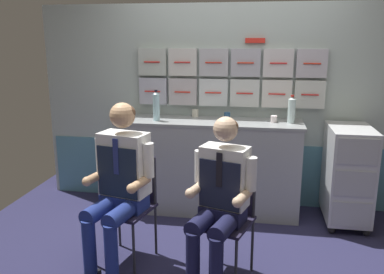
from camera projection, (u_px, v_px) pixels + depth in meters
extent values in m
cube|color=#252443|center=(217.00, 267.00, 3.30)|extent=(4.80, 4.80, 0.04)
cube|color=#ABBBB5|center=(232.00, 107.00, 4.36)|extent=(4.20, 0.06, 2.15)
cube|color=teal|center=(231.00, 173.00, 4.50)|extent=(4.12, 0.01, 0.68)
cube|color=#A9A9BC|center=(153.00, 91.00, 4.40)|extent=(0.30, 0.06, 0.29)
cylinder|color=red|center=(152.00, 91.00, 4.37)|extent=(0.17, 0.01, 0.01)
cube|color=#B3ACB2|center=(183.00, 92.00, 4.35)|extent=(0.30, 0.06, 0.29)
cylinder|color=red|center=(182.00, 92.00, 4.31)|extent=(0.17, 0.01, 0.01)
cube|color=silver|center=(214.00, 92.00, 4.30)|extent=(0.30, 0.06, 0.29)
cylinder|color=red|center=(213.00, 93.00, 4.26)|extent=(0.17, 0.01, 0.01)
cube|color=silver|center=(245.00, 93.00, 4.25)|extent=(0.30, 0.06, 0.29)
cylinder|color=red|center=(245.00, 93.00, 4.21)|extent=(0.17, 0.01, 0.01)
cube|color=silver|center=(277.00, 94.00, 4.19)|extent=(0.30, 0.06, 0.29)
cylinder|color=red|center=(277.00, 94.00, 4.16)|extent=(0.17, 0.01, 0.01)
cube|color=silver|center=(310.00, 94.00, 4.14)|extent=(0.30, 0.06, 0.29)
cylinder|color=red|center=(310.00, 95.00, 4.10)|extent=(0.17, 0.01, 0.01)
cube|color=#B3BCB5|center=(153.00, 62.00, 4.33)|extent=(0.30, 0.06, 0.29)
cylinder|color=red|center=(152.00, 62.00, 4.29)|extent=(0.17, 0.01, 0.01)
cube|color=silver|center=(183.00, 62.00, 4.28)|extent=(0.30, 0.06, 0.29)
cylinder|color=red|center=(182.00, 62.00, 4.24)|extent=(0.17, 0.01, 0.01)
cube|color=#AFAFB6|center=(214.00, 62.00, 4.22)|extent=(0.30, 0.06, 0.29)
cylinder|color=red|center=(214.00, 63.00, 4.19)|extent=(0.17, 0.01, 0.01)
cube|color=#AAA9B5|center=(246.00, 63.00, 4.17)|extent=(0.30, 0.06, 0.29)
cylinder|color=red|center=(246.00, 63.00, 4.14)|extent=(0.17, 0.01, 0.01)
cube|color=silver|center=(278.00, 63.00, 4.12)|extent=(0.30, 0.06, 0.29)
cylinder|color=red|center=(278.00, 63.00, 4.08)|extent=(0.17, 0.01, 0.01)
cube|color=#B8B3BD|center=(312.00, 63.00, 4.07)|extent=(0.30, 0.06, 0.29)
cylinder|color=red|center=(312.00, 64.00, 4.03)|extent=(0.17, 0.01, 0.01)
cube|color=red|center=(255.00, 40.00, 4.12)|extent=(0.20, 0.02, 0.05)
cube|color=#9A9EA0|center=(209.00, 167.00, 4.26)|extent=(1.86, 0.52, 0.95)
cube|color=gray|center=(209.00, 122.00, 4.15)|extent=(1.89, 0.53, 0.03)
sphere|color=black|center=(332.00, 230.00, 3.82)|extent=(0.07, 0.07, 0.07)
sphere|color=black|center=(366.00, 232.00, 3.77)|extent=(0.07, 0.07, 0.07)
sphere|color=black|center=(323.00, 207.00, 4.35)|extent=(0.07, 0.07, 0.07)
sphere|color=black|center=(353.00, 208.00, 4.30)|extent=(0.07, 0.07, 0.07)
cube|color=#BCBEBF|center=(347.00, 173.00, 3.94)|extent=(0.40, 0.64, 0.90)
cube|color=#A7AAAB|center=(352.00, 215.00, 3.70)|extent=(0.35, 0.01, 0.24)
cube|color=#A7AAAB|center=(355.00, 184.00, 3.63)|extent=(0.35, 0.01, 0.24)
cube|color=#A7AAAB|center=(358.00, 152.00, 3.56)|extent=(0.35, 0.01, 0.24)
cylinder|color=#28282D|center=(359.00, 137.00, 3.55)|extent=(0.32, 0.02, 0.02)
cylinder|color=#2D2D33|center=(95.00, 241.00, 3.22)|extent=(0.02, 0.02, 0.44)
cylinder|color=#2D2D33|center=(134.00, 250.00, 3.09)|extent=(0.02, 0.02, 0.44)
cylinder|color=#2D2D33|center=(119.00, 223.00, 3.55)|extent=(0.02, 0.02, 0.44)
cylinder|color=#2D2D33|center=(156.00, 230.00, 3.41)|extent=(0.02, 0.02, 0.44)
cube|color=#201C33|center=(125.00, 209.00, 3.26)|extent=(0.48, 0.48, 0.02)
cube|color=#201C33|center=(136.00, 177.00, 3.38)|extent=(0.36, 0.11, 0.40)
cylinder|color=#2D2D33|center=(117.00, 175.00, 3.44)|extent=(0.02, 0.02, 0.40)
cylinder|color=#2D2D33|center=(155.00, 181.00, 3.31)|extent=(0.02, 0.02, 0.40)
cylinder|color=navy|center=(89.00, 247.00, 3.02)|extent=(0.10, 0.10, 0.43)
cylinder|color=navy|center=(111.00, 252.00, 2.95)|extent=(0.10, 0.10, 0.43)
cylinder|color=navy|center=(102.00, 209.00, 3.13)|extent=(0.22, 0.41, 0.13)
cylinder|color=navy|center=(123.00, 213.00, 3.05)|extent=(0.22, 0.41, 0.13)
cube|color=navy|center=(125.00, 201.00, 3.25)|extent=(0.39, 0.28, 0.12)
cube|color=white|center=(124.00, 164.00, 3.19)|extent=(0.41, 0.29, 0.50)
cube|color=#1A253A|center=(117.00, 173.00, 3.10)|extent=(0.34, 0.09, 0.40)
cube|color=navy|center=(116.00, 157.00, 3.07)|extent=(0.04, 0.02, 0.28)
cylinder|color=white|center=(101.00, 154.00, 3.26)|extent=(0.08, 0.08, 0.27)
cylinder|color=tan|center=(96.00, 177.00, 3.19)|extent=(0.12, 0.26, 0.07)
sphere|color=tan|center=(87.00, 181.00, 3.09)|extent=(0.08, 0.08, 0.08)
cylinder|color=white|center=(148.00, 160.00, 3.10)|extent=(0.08, 0.08, 0.27)
cylinder|color=tan|center=(139.00, 184.00, 3.04)|extent=(0.12, 0.26, 0.07)
sphere|color=tan|center=(132.00, 189.00, 2.94)|extent=(0.08, 0.08, 0.08)
sphere|color=tan|center=(122.00, 115.00, 3.10)|extent=(0.20, 0.20, 0.20)
ellipsoid|color=brown|center=(123.00, 113.00, 3.11)|extent=(0.23, 0.22, 0.14)
cylinder|color=#2D2D33|center=(190.00, 256.00, 3.01)|extent=(0.02, 0.02, 0.44)
cylinder|color=#2D2D33|center=(236.00, 268.00, 2.85)|extent=(0.02, 0.02, 0.44)
cylinder|color=#2D2D33|center=(210.00, 235.00, 3.32)|extent=(0.02, 0.02, 0.44)
cylinder|color=#2D2D33|center=(252.00, 245.00, 3.17)|extent=(0.02, 0.02, 0.44)
cube|color=#201C33|center=(223.00, 222.00, 3.04)|extent=(0.50, 0.50, 0.02)
cube|color=#201C33|center=(233.00, 188.00, 3.15)|extent=(0.36, 0.14, 0.40)
cylinder|color=#2D2D33|center=(211.00, 185.00, 3.22)|extent=(0.02, 0.02, 0.40)
cylinder|color=#2D2D33|center=(254.00, 192.00, 3.06)|extent=(0.02, 0.02, 0.40)
cylinder|color=#161737|center=(193.00, 261.00, 2.84)|extent=(0.10, 0.10, 0.43)
cylinder|color=#161737|center=(216.00, 267.00, 2.76)|extent=(0.10, 0.10, 0.43)
cylinder|color=#161737|center=(203.00, 221.00, 2.92)|extent=(0.23, 0.38, 0.13)
cylinder|color=#161737|center=(226.00, 226.00, 2.84)|extent=(0.23, 0.38, 0.13)
cube|color=#161737|center=(223.00, 214.00, 3.02)|extent=(0.37, 0.29, 0.12)
cube|color=white|center=(225.00, 176.00, 2.97)|extent=(0.38, 0.28, 0.45)
cube|color=#1A1F34|center=(219.00, 185.00, 2.89)|extent=(0.30, 0.10, 0.36)
cube|color=black|center=(219.00, 170.00, 2.86)|extent=(0.04, 0.02, 0.25)
cylinder|color=white|center=(200.00, 166.00, 3.04)|extent=(0.08, 0.08, 0.25)
cylinder|color=#D5B08F|center=(196.00, 189.00, 2.98)|extent=(0.13, 0.24, 0.07)
sphere|color=#D5B08F|center=(190.00, 193.00, 2.89)|extent=(0.08, 0.08, 0.08)
cylinder|color=white|center=(251.00, 174.00, 2.87)|extent=(0.08, 0.08, 0.25)
cylinder|color=#D5B08F|center=(243.00, 197.00, 2.82)|extent=(0.13, 0.24, 0.07)
sphere|color=#D5B08F|center=(238.00, 202.00, 2.73)|extent=(0.08, 0.08, 0.08)
sphere|color=#D5B08F|center=(226.00, 129.00, 2.88)|extent=(0.18, 0.18, 0.18)
ellipsoid|color=brown|center=(226.00, 126.00, 2.89)|extent=(0.22, 0.21, 0.13)
cylinder|color=silver|center=(292.00, 111.00, 4.00)|extent=(0.07, 0.07, 0.24)
cone|color=silver|center=(292.00, 98.00, 3.97)|extent=(0.07, 0.07, 0.02)
cylinder|color=red|center=(292.00, 96.00, 3.96)|extent=(0.03, 0.03, 0.02)
cylinder|color=#ACDBE6|center=(156.00, 107.00, 4.11)|extent=(0.07, 0.07, 0.27)
cone|color=#ACDBE6|center=(156.00, 93.00, 4.07)|extent=(0.07, 0.07, 0.02)
cylinder|color=black|center=(156.00, 91.00, 4.07)|extent=(0.03, 0.03, 0.02)
cylinder|color=navy|center=(227.00, 116.00, 4.20)|extent=(0.06, 0.06, 0.07)
cylinder|color=#382114|center=(227.00, 113.00, 4.19)|extent=(0.06, 0.06, 0.01)
cylinder|color=beige|center=(195.00, 113.00, 4.33)|extent=(0.07, 0.07, 0.08)
cylinder|color=#382114|center=(195.00, 110.00, 4.32)|extent=(0.06, 0.06, 0.01)
cylinder|color=white|center=(274.00, 119.00, 4.04)|extent=(0.06, 0.06, 0.07)
cylinder|color=#382114|center=(274.00, 116.00, 4.03)|extent=(0.05, 0.05, 0.01)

